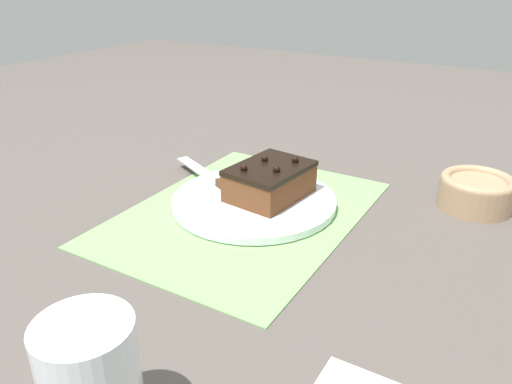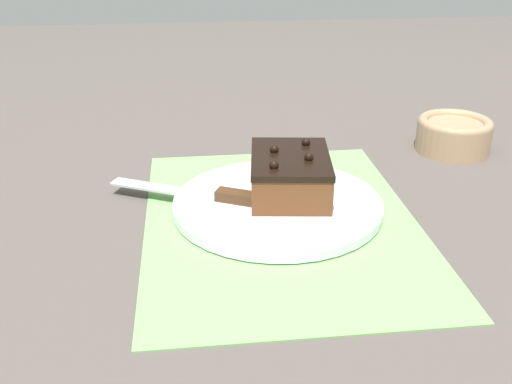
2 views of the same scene
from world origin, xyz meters
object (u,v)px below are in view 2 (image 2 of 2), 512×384
(cake_plate, at_px, (281,204))
(serving_knife, at_px, (216,195))
(chocolate_cake, at_px, (290,174))
(small_bowl, at_px, (454,133))

(cake_plate, bearing_deg, serving_knife, 79.76)
(cake_plate, relative_size, serving_knife, 1.27)
(chocolate_cake, bearing_deg, small_bowl, -61.01)
(cake_plate, bearing_deg, small_bowl, -59.50)
(cake_plate, xyz_separation_m, chocolate_cake, (0.02, -0.01, 0.03))
(cake_plate, height_order, serving_knife, serving_knife)
(serving_knife, relative_size, small_bowl, 1.82)
(cake_plate, xyz_separation_m, small_bowl, (0.18, -0.31, 0.02))
(serving_knife, distance_m, small_bowl, 0.43)
(small_bowl, bearing_deg, serving_knife, 113.09)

